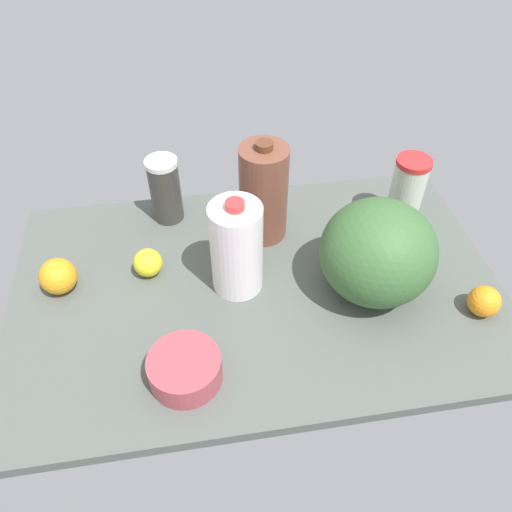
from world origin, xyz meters
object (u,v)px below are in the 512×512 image
Objects in this scene: mixing_bowl at (185,369)px; lemon_loose at (148,263)px; watermelon at (378,252)px; milk_jug at (237,248)px; tumbler_cup at (407,192)px; orange_far_back at (58,276)px; shaker_bottle at (165,190)px; orange_by_jug at (484,301)px; chocolate_milk_jug at (263,193)px.

mixing_bowl is 32.54cm from lemon_loose.
watermelon is 50.29cm from mixing_bowl.
milk_jug is 1.27× the size of tumbler_cup.
shaker_bottle is at bearing 40.80° from orange_far_back.
watermelon is at bearing 154.41° from orange_by_jug.
orange_far_back is 1.20× the size of orange_by_jug.
watermelon is (31.80, -6.60, 0.16)cm from milk_jug.
lemon_loose is (-21.59, 7.03, -8.54)cm from milk_jug.
lemon_loose is at bearing -160.83° from chocolate_milk_jug.
orange_far_back is at bearing 166.90° from orange_by_jug.
chocolate_milk_jug is 3.93× the size of lemon_loose.
chocolate_milk_jug is (9.34, 17.78, 1.27)cm from milk_jug.
orange_by_jug is at bearing -37.81° from chocolate_milk_jug.
mixing_bowl is 2.13× the size of lemon_loose.
watermelon is at bearing -14.32° from lemon_loose.
chocolate_milk_jug is (-22.46, 24.38, 1.11)cm from watermelon.
shaker_bottle is 0.67× the size of chocolate_milk_jug.
orange_far_back is at bearing 171.16° from watermelon.
milk_jug is at bearing -60.61° from shaker_bottle.
milk_jug is 20.13cm from chocolate_milk_jug.
watermelon reaches higher than mixing_bowl.
chocolate_milk_jug is 54.44cm from orange_far_back.
milk_jug is 32.51cm from shaker_bottle.
milk_jug is 0.91× the size of chocolate_milk_jug.
shaker_bottle is at bearing 91.80° from mixing_bowl.
milk_jug is 1.68× the size of mixing_bowl.
chocolate_milk_jug is 1.39× the size of tumbler_cup.
chocolate_milk_jug reaches higher than mixing_bowl.
watermelon is at bearing -8.84° from orange_far_back.
milk_jug is at bearing 60.00° from mixing_bowl.
mixing_bowl is 41.21cm from orange_far_back.
tumbler_cup is at bearing 18.79° from milk_jug.
milk_jug is 2.91× the size of orange_far_back.
tumbler_cup is (16.25, 22.95, -2.08)cm from watermelon.
watermelon reaches higher than tumbler_cup.
chocolate_milk_jug is (23.58, 42.45, 10.23)cm from mixing_bowl.
lemon_loose is at bearing 5.44° from orange_far_back.
mixing_bowl is 1.73× the size of orange_far_back.
orange_far_back reaches higher than lemon_loose.
chocolate_milk_jug reaches higher than lemon_loose.
mixing_bowl is at bearing -146.64° from tumbler_cup.
mixing_bowl is 69.77cm from orange_by_jug.
milk_jug is 58.61cm from orange_by_jug.
milk_jug is 32.48cm from watermelon.
watermelon reaches higher than orange_far_back.
orange_far_back is at bearing 173.33° from milk_jug.
lemon_loose is (-53.39, 13.63, -8.70)cm from watermelon.
chocolate_milk_jug is 38.86cm from tumbler_cup.
lemon_loose is at bearing 165.68° from watermelon.
tumbler_cup reaches higher than lemon_loose.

